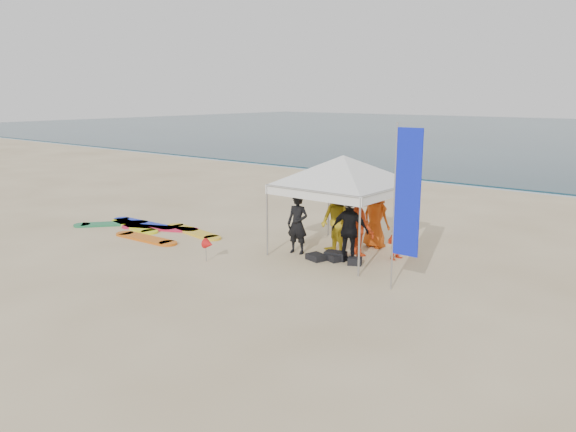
% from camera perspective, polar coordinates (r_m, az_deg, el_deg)
% --- Properties ---
extents(ground, '(120.00, 120.00, 0.00)m').
position_cam_1_polar(ground, '(14.32, -10.03, -5.85)').
color(ground, beige).
rests_on(ground, ground).
extents(shoreline_foam, '(160.00, 1.20, 0.01)m').
position_cam_1_polar(shoreline_foam, '(29.31, 17.77, 3.06)').
color(shoreline_foam, silver).
rests_on(shoreline_foam, ground).
extents(person_black_a, '(0.68, 0.51, 1.69)m').
position_cam_1_polar(person_black_a, '(15.72, 0.97, -0.82)').
color(person_black_a, black).
rests_on(person_black_a, ground).
extents(person_yellow, '(1.10, 1.00, 1.84)m').
position_cam_1_polar(person_yellow, '(15.70, 4.78, -0.60)').
color(person_yellow, gold).
rests_on(person_yellow, ground).
extents(person_orange_a, '(1.42, 1.22, 1.91)m').
position_cam_1_polar(person_orange_a, '(15.63, 7.39, -0.59)').
color(person_orange_a, red).
rests_on(person_orange_a, ground).
extents(person_black_b, '(1.09, 0.60, 1.76)m').
position_cam_1_polar(person_black_b, '(14.93, 6.31, -1.47)').
color(person_black_b, black).
rests_on(person_black_b, ground).
extents(person_orange_b, '(0.98, 0.73, 1.82)m').
position_cam_1_polar(person_orange_b, '(16.54, 8.89, -0.07)').
color(person_orange_b, '#CA4F11').
rests_on(person_orange_b, ground).
extents(person_seated, '(0.44, 0.96, 1.00)m').
position_cam_1_polar(person_seated, '(15.54, 10.98, -2.52)').
color(person_seated, '#FF4216').
rests_on(person_seated, ground).
extents(canopy_tent, '(4.20, 4.20, 3.17)m').
position_cam_1_polar(canopy_tent, '(15.49, 5.64, 6.12)').
color(canopy_tent, '#A5A5A8').
rests_on(canopy_tent, ground).
extents(feather_flag, '(0.64, 0.04, 3.82)m').
position_cam_1_polar(feather_flag, '(12.58, 11.93, 2.14)').
color(feather_flag, '#A5A5A8').
rests_on(feather_flag, ground).
extents(marker_pennant, '(0.28, 0.28, 0.64)m').
position_cam_1_polar(marker_pennant, '(15.11, -8.05, -2.85)').
color(marker_pennant, '#A5A5A8').
rests_on(marker_pennant, ground).
extents(gear_pile, '(1.57, 0.86, 0.22)m').
position_cam_1_polar(gear_pile, '(15.24, 4.58, -4.19)').
color(gear_pile, black).
rests_on(gear_pile, ground).
extents(surfboard_spread, '(5.00, 2.38, 0.07)m').
position_cam_1_polar(surfboard_spread, '(19.22, -14.00, -1.23)').
color(surfboard_spread, '#172DC6').
rests_on(surfboard_spread, ground).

